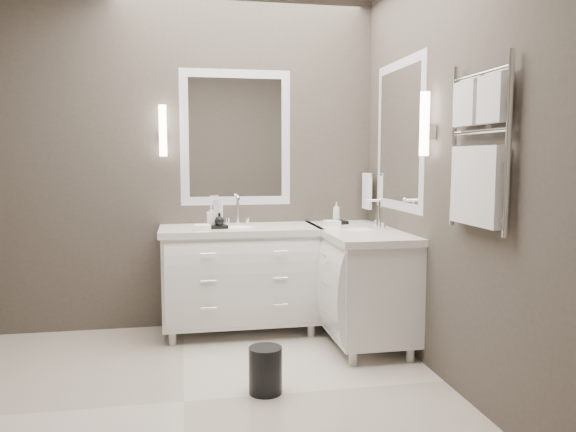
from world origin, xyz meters
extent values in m
cube|color=silver|center=(0.00, 0.00, -0.01)|extent=(3.20, 3.00, 0.01)
cube|color=#453E37|center=(0.00, 1.50, 1.35)|extent=(3.20, 0.01, 2.70)
cube|color=#453E37|center=(0.00, -1.50, 1.35)|extent=(3.20, 0.01, 2.70)
cube|color=#453E37|center=(1.60, 0.00, 1.35)|extent=(0.01, 3.00, 2.70)
cube|color=white|center=(0.45, 1.23, 0.45)|extent=(1.20, 0.55, 0.70)
cube|color=white|center=(0.45, 1.23, 0.82)|extent=(1.24, 0.59, 0.05)
ellipsoid|color=white|center=(0.45, 1.23, 0.81)|extent=(0.36, 0.28, 0.12)
cylinder|color=white|center=(0.45, 1.39, 0.96)|extent=(0.02, 0.02, 0.22)
cube|color=white|center=(1.33, 0.90, 0.45)|extent=(0.55, 1.20, 0.70)
cube|color=white|center=(1.33, 0.90, 0.82)|extent=(0.59, 1.24, 0.05)
ellipsoid|color=white|center=(1.33, 0.90, 0.81)|extent=(0.36, 0.28, 0.12)
cylinder|color=white|center=(1.49, 0.90, 0.96)|extent=(0.02, 0.02, 0.22)
cube|color=white|center=(0.45, 1.49, 1.55)|extent=(0.90, 0.02, 1.10)
cube|color=white|center=(0.45, 1.49, 1.55)|extent=(0.77, 0.02, 0.96)
cube|color=white|center=(1.59, 0.80, 1.55)|extent=(0.02, 0.90, 1.10)
cube|color=white|center=(1.59, 0.80, 1.55)|extent=(0.02, 0.90, 0.96)
cube|color=white|center=(-0.13, 1.43, 1.55)|extent=(0.05, 0.05, 0.10)
cylinder|color=white|center=(-0.13, 1.43, 1.60)|extent=(0.06, 0.06, 0.40)
cube|color=white|center=(1.53, 0.22, 1.55)|extent=(0.05, 0.05, 0.10)
cylinder|color=white|center=(1.53, 0.22, 1.60)|extent=(0.06, 0.06, 0.40)
cylinder|color=white|center=(1.55, 1.36, 1.25)|extent=(0.02, 0.22, 0.02)
cube|color=white|center=(1.54, 1.36, 1.11)|extent=(0.03, 0.17, 0.30)
cylinder|color=white|center=(1.56, -0.68, 1.45)|extent=(0.03, 0.03, 0.90)
cylinder|color=white|center=(1.56, -0.12, 1.45)|extent=(0.03, 0.03, 0.90)
cube|color=white|center=(1.55, -0.53, 1.68)|extent=(0.06, 0.22, 0.24)
cube|color=white|center=(1.55, -0.27, 1.68)|extent=(0.06, 0.22, 0.24)
cube|color=white|center=(1.55, -0.40, 1.24)|extent=(0.06, 0.46, 0.42)
cylinder|color=black|center=(0.48, 0.03, 0.14)|extent=(0.25, 0.25, 0.28)
cube|color=black|center=(0.26, 1.16, 0.86)|extent=(0.19, 0.16, 0.03)
cube|color=black|center=(1.25, 1.28, 0.86)|extent=(0.18, 0.21, 0.03)
cylinder|color=silver|center=(0.28, 1.20, 0.96)|extent=(0.09, 0.09, 0.21)
imported|color=white|center=(0.23, 1.18, 0.95)|extent=(0.07, 0.07, 0.15)
imported|color=black|center=(0.29, 1.13, 0.92)|extent=(0.10, 0.10, 0.10)
imported|color=white|center=(1.25, 1.28, 0.95)|extent=(0.06, 0.07, 0.15)
camera|label=1|loc=(0.02, -3.14, 1.39)|focal=35.00mm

